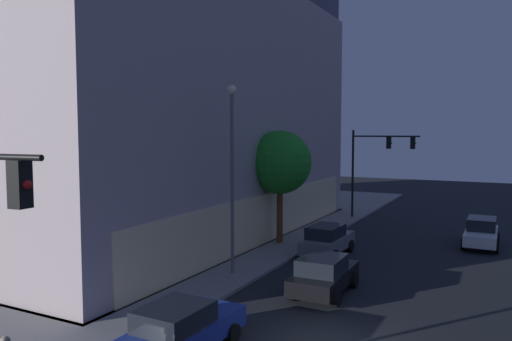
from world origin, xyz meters
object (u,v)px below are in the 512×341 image
modern_building (115,99)px  traffic_light_far_corner (376,156)px  car_black (324,274)px  car_grey (327,240)px  sidewalk_tree (280,163)px  car_blue (180,329)px  street_lamp_sidewalk (232,158)px  car_white (481,232)px

modern_building → traffic_light_far_corner: modern_building is taller
modern_building → car_black: (-7.32, -18.32, -8.33)m
car_grey → sidewalk_tree: bearing=70.5°
car_blue → sidewalk_tree: bearing=13.2°
sidewalk_tree → car_grey: sidewalk_tree is taller
traffic_light_far_corner → street_lamp_sidewalk: (-18.10, 2.38, 0.62)m
car_blue → car_grey: size_ratio=1.08×
sidewalk_tree → car_white: sidewalk_tree is taller
traffic_light_far_corner → sidewalk_tree: 11.51m
traffic_light_far_corner → sidewalk_tree: (-11.07, 3.13, 0.00)m
street_lamp_sidewalk → car_black: size_ratio=2.00×
traffic_light_far_corner → modern_building: bearing=125.3°
car_blue → car_black: car_black is taller
modern_building → car_white: bearing=-77.3°
modern_building → sidewalk_tree: modern_building is taller
sidewalk_tree → car_blue: sidewalk_tree is taller
car_white → traffic_light_far_corner: bearing=52.8°
car_blue → car_white: 21.46m
sidewalk_tree → car_black: (-7.54, -5.48, -4.17)m
car_black → car_grey: car_grey is taller
street_lamp_sidewalk → car_white: size_ratio=1.95×
car_blue → street_lamp_sidewalk: bearing=19.1°
car_blue → car_white: car_white is taller
modern_building → car_white: size_ratio=6.51×
modern_building → street_lamp_sidewalk: size_ratio=3.34×
street_lamp_sidewalk → car_blue: bearing=-160.9°
car_white → sidewalk_tree: bearing=115.2°
traffic_light_far_corner → street_lamp_sidewalk: 18.27m
modern_building → street_lamp_sidewalk: (-6.81, -13.59, -3.55)m
street_lamp_sidewalk → sidewalk_tree: bearing=6.1°
street_lamp_sidewalk → car_white: bearing=-39.9°
modern_building → street_lamp_sidewalk: 15.61m
modern_building → traffic_light_far_corner: (11.29, -15.97, -4.17)m
modern_building → car_grey: modern_building is taller
sidewalk_tree → street_lamp_sidewalk: bearing=-173.9°
car_grey → traffic_light_far_corner: bearing=1.5°
traffic_light_far_corner → car_black: bearing=-172.8°
traffic_light_far_corner → street_lamp_sidewalk: bearing=172.5°
traffic_light_far_corner → car_grey: size_ratio=1.57×
sidewalk_tree → car_grey: 5.52m
traffic_light_far_corner → car_blue: bearing=-179.2°
modern_building → car_grey: 18.31m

